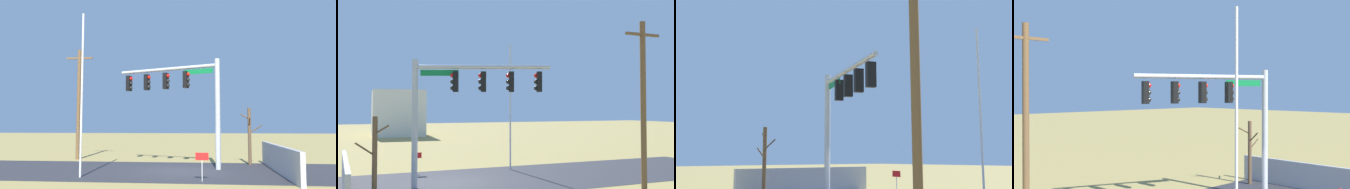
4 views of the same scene
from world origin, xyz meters
TOP-DOWN VIEW (x-y plane):
  - ground_plane at (0.00, 0.00)m, footprint 160.00×160.00m
  - road_surface at (-4.00, 0.00)m, footprint 28.00×8.00m
  - sidewalk_corner at (3.13, 0.72)m, footprint 6.00×6.00m
  - retaining_fence at (5.10, -0.23)m, footprint 0.20×8.79m
  - signal_mast at (0.13, 1.54)m, footprint 6.09×2.65m
  - flagpole at (-4.31, -2.74)m, footprint 0.10×0.10m
  - utility_pole at (-7.44, 5.32)m, footprint 1.90×0.26m
  - bare_tree at (4.12, 3.09)m, footprint 1.27×1.02m
  - open_sign at (1.28, -3.33)m, footprint 0.56×0.04m

SIDE VIEW (x-z plane):
  - ground_plane at x=0.00m, z-range 0.00..0.00m
  - sidewalk_corner at x=3.13m, z-range 0.00..0.01m
  - road_surface at x=-4.00m, z-range 0.00..0.01m
  - retaining_fence at x=5.10m, z-range 0.00..1.37m
  - open_sign at x=1.28m, z-range 0.30..1.52m
  - bare_tree at x=4.12m, z-range 0.06..3.49m
  - flagpole at x=-4.31m, z-range 0.00..7.70m
  - utility_pole at x=-7.44m, z-range 0.16..7.92m
  - signal_mast at x=0.13m, z-range 1.35..7.40m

